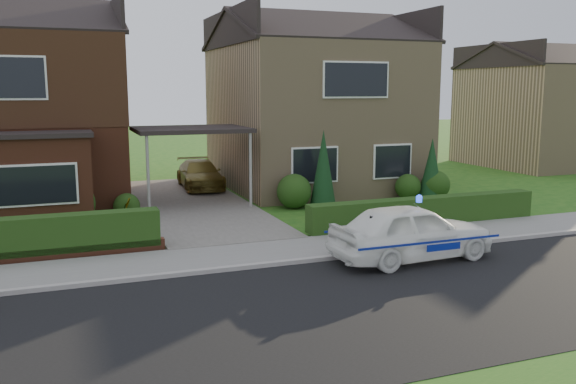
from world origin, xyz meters
name	(u,v)px	position (x,y,z in m)	size (l,w,h in m)	color
ground	(318,312)	(0.00, 0.00, 0.00)	(120.00, 120.00, 0.00)	#1F5416
road	(318,312)	(0.00, 0.00, 0.00)	(60.00, 6.00, 0.02)	black
kerb	(265,265)	(0.00, 3.05, 0.06)	(60.00, 0.16, 0.12)	#9E9993
sidewalk	(252,254)	(0.00, 4.10, 0.05)	(60.00, 2.00, 0.10)	slate
driveway	(193,205)	(0.00, 11.00, 0.06)	(3.80, 12.00, 0.12)	#666059
house_left	(10,97)	(-5.78, 13.90, 3.81)	(7.50, 9.53, 7.25)	brown
house_right	(312,99)	(5.80, 13.99, 3.66)	(7.50, 8.06, 7.25)	tan
carport_link	(191,131)	(0.00, 10.95, 2.66)	(3.80, 3.00, 2.77)	black
hedge_right	(424,227)	(5.80, 5.35, 0.00)	(7.50, 0.55, 0.80)	black
shrub_left_mid	(73,204)	(-4.00, 9.30, 0.66)	(1.32, 1.32, 1.32)	black
shrub_left_near	(127,206)	(-2.40, 9.60, 0.42)	(0.84, 0.84, 0.84)	black
shrub_right_near	(294,191)	(3.20, 9.40, 0.60)	(1.20, 1.20, 1.20)	black
shrub_right_mid	(408,187)	(7.80, 9.50, 0.48)	(0.96, 0.96, 0.96)	black
shrub_right_far	(435,185)	(8.80, 9.20, 0.54)	(1.08, 1.08, 1.08)	black
conifer_a	(323,170)	(4.20, 9.20, 1.30)	(0.90, 0.90, 2.60)	black
conifer_b	(432,170)	(8.60, 9.20, 1.10)	(0.90, 0.90, 2.20)	black
neighbour_right	(541,117)	(20.00, 16.00, 2.60)	(6.50, 7.00, 5.20)	tan
police_car	(411,232)	(3.47, 2.40, 0.69)	(3.72, 4.13, 1.54)	white
driveway_car	(200,174)	(1.00, 14.22, 0.67)	(1.54, 3.80, 1.10)	olive
potted_plant_b	(126,211)	(-2.50, 9.00, 0.39)	(0.35, 0.43, 0.79)	gray
potted_plant_c	(52,236)	(-4.61, 6.46, 0.37)	(0.42, 0.42, 0.75)	gray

